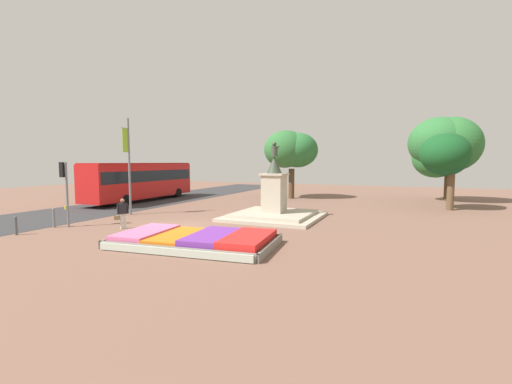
# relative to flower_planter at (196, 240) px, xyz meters

# --- Properties ---
(ground_plane) EXTENTS (76.54, 76.54, 0.00)m
(ground_plane) POSITION_rel_flower_planter_xyz_m (-3.11, 3.00, -0.25)
(ground_plane) COLOR brown
(street_asphalt_strip) EXTENTS (7.04, 66.97, 0.01)m
(street_asphalt_strip) POSITION_rel_flower_planter_xyz_m (-12.92, 3.00, -0.24)
(street_asphalt_strip) COLOR #333335
(street_asphalt_strip) RESTS_ON ground_plane
(flower_planter) EXTENTS (7.04, 4.29, 0.58)m
(flower_planter) POSITION_rel_flower_planter_xyz_m (0.00, 0.00, 0.00)
(flower_planter) COLOR #38281C
(flower_planter) RESTS_ON ground_plane
(statue_monument) EXTENTS (5.57, 5.57, 4.71)m
(statue_monument) POSITION_rel_flower_planter_xyz_m (0.49, 7.91, 0.55)
(statue_monument) COLOR #B1A793
(statue_monument) RESTS_ON ground_plane
(traffic_light_near_crossing) EXTENTS (0.42, 0.30, 3.47)m
(traffic_light_near_crossing) POSITION_rel_flower_planter_xyz_m (-8.74, 0.76, 2.15)
(traffic_light_near_crossing) COLOR slate
(traffic_light_near_crossing) RESTS_ON ground_plane
(banner_pole) EXTENTS (0.14, 0.69, 6.33)m
(banner_pole) POSITION_rel_flower_planter_xyz_m (-8.79, 5.47, 3.11)
(banner_pole) COLOR slate
(banner_pole) RESTS_ON ground_plane
(city_bus) EXTENTS (2.79, 12.05, 3.41)m
(city_bus) POSITION_rel_flower_planter_xyz_m (-13.71, 12.10, 1.71)
(city_bus) COLOR red
(city_bus) RESTS_ON ground_plane
(pedestrian_with_handbag) EXTENTS (0.54, 0.59, 1.58)m
(pedestrian_with_handbag) POSITION_rel_flower_planter_xyz_m (-5.59, 1.57, 0.64)
(pedestrian_with_handbag) COLOR beige
(pedestrian_with_handbag) RESTS_ON ground_plane
(kerb_bollard_mid_a) EXTENTS (0.13, 0.13, 0.91)m
(kerb_bollard_mid_a) POSITION_rel_flower_planter_xyz_m (-9.06, -1.66, 0.23)
(kerb_bollard_mid_a) COLOR #4C5156
(kerb_bollard_mid_a) RESTS_ON ground_plane
(kerb_bollard_mid_b) EXTENTS (0.15, 0.15, 1.03)m
(kerb_bollard_mid_b) POSITION_rel_flower_planter_xyz_m (-9.18, 0.35, 0.29)
(kerb_bollard_mid_b) COLOR slate
(kerb_bollard_mid_b) RESTS_ON ground_plane
(kerb_bollard_north) EXTENTS (0.11, 0.11, 0.97)m
(kerb_bollard_north) POSITION_rel_flower_planter_xyz_m (-9.05, 4.97, 0.26)
(kerb_bollard_north) COLOR #2D2D33
(kerb_bollard_north) RESTS_ON ground_plane
(park_tree_far_left) EXTENTS (5.29, 5.10, 6.57)m
(park_tree_far_left) POSITION_rel_flower_planter_xyz_m (-2.40, 19.78, 4.47)
(park_tree_far_left) COLOR #4C3823
(park_tree_far_left) RESTS_ON ground_plane
(park_tree_behind_statue) EXTENTS (3.52, 3.71, 5.60)m
(park_tree_behind_statue) POSITION_rel_flower_planter_xyz_m (10.57, 16.63, 3.75)
(park_tree_behind_statue) COLOR brown
(park_tree_behind_statue) RESTS_ON ground_plane
(park_tree_far_right) EXTENTS (5.96, 5.59, 7.40)m
(park_tree_far_right) POSITION_rel_flower_planter_xyz_m (10.91, 22.37, 4.64)
(park_tree_far_right) COLOR #4C3823
(park_tree_far_right) RESTS_ON ground_plane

